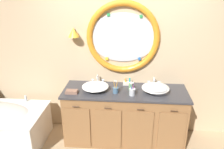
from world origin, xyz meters
TOP-DOWN VIEW (x-y plane):
  - ground_plane at (0.00, 0.00)m, footprint 14.00×14.00m
  - back_wall_assembly at (-0.00, 0.58)m, footprint 6.40×0.26m
  - vanity_counter at (0.06, 0.24)m, footprint 1.88×0.66m
  - sink_basin_left at (-0.39, 0.21)m, footprint 0.40×0.40m
  - sink_basin_right at (0.51, 0.21)m, footprint 0.41×0.41m
  - faucet_set_left at (-0.39, 0.47)m, footprint 0.22×0.13m
  - faucet_set_right at (0.51, 0.47)m, footprint 0.21×0.14m
  - toothbrush_holder_left at (-0.08, 0.15)m, footprint 0.09×0.09m
  - toothbrush_holder_right at (0.17, 0.09)m, footprint 0.09×0.09m
  - soap_dispenser at (0.14, 0.26)m, footprint 0.06×0.07m
  - folded_hand_towel at (-0.72, 0.08)m, footprint 0.18×0.10m
  - toiletry_basket at (0.09, 0.46)m, footprint 0.14×0.09m

SIDE VIEW (x-z plane):
  - ground_plane at x=0.00m, z-range 0.00..0.00m
  - vanity_counter at x=0.06m, z-range 0.00..0.88m
  - folded_hand_towel at x=-0.72m, z-range 0.88..0.93m
  - toiletry_basket at x=0.09m, z-range 0.85..0.97m
  - toothbrush_holder_left at x=-0.08m, z-range 0.83..1.03m
  - faucet_set_right at x=0.51m, z-range 0.87..1.01m
  - sink_basin_left at x=-0.39m, z-range 0.88..1.00m
  - faucet_set_left at x=-0.39m, z-range 0.86..1.01m
  - toothbrush_holder_right at x=0.17m, z-range 0.83..1.04m
  - soap_dispenser at x=0.14m, z-range 0.87..1.01m
  - sink_basin_right at x=0.51m, z-range 0.88..1.02m
  - back_wall_assembly at x=0.00m, z-range 0.03..2.63m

